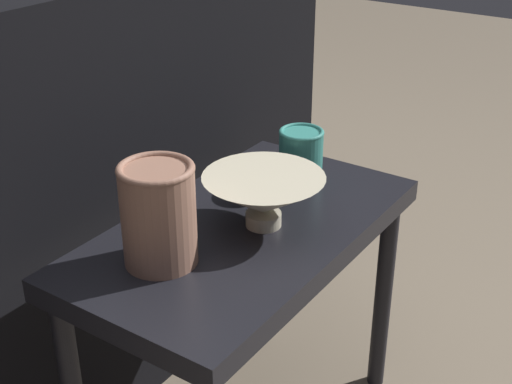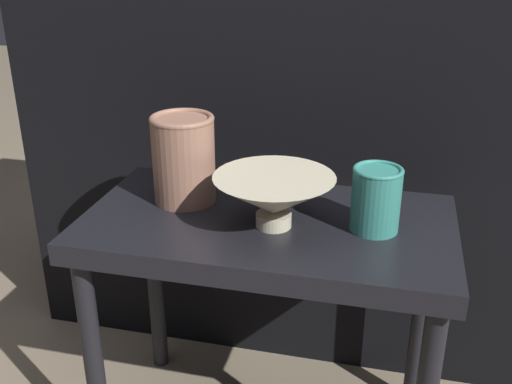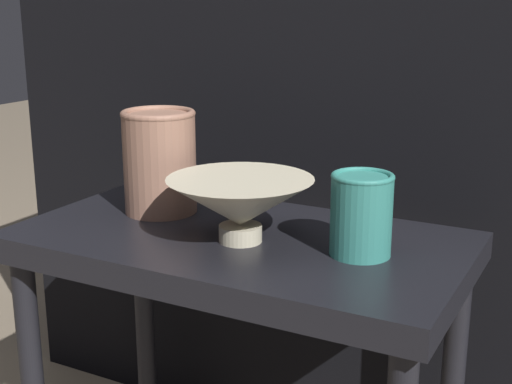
# 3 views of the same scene
# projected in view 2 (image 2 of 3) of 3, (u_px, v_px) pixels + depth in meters

# --- Properties ---
(table) EXTENTS (0.66, 0.37, 0.50)m
(table) POSITION_uv_depth(u_px,v_px,m) (267.00, 252.00, 1.10)
(table) COLOR black
(table) RESTS_ON ground_plane
(couch_backdrop) EXTENTS (1.31, 0.50, 0.88)m
(couch_backdrop) POSITION_uv_depth(u_px,v_px,m) (309.00, 156.00, 1.54)
(couch_backdrop) COLOR black
(couch_backdrop) RESTS_ON ground_plane
(bowl) EXTENTS (0.21, 0.21, 0.09)m
(bowl) POSITION_uv_depth(u_px,v_px,m) (274.00, 196.00, 1.02)
(bowl) COLOR beige
(bowl) RESTS_ON table
(vase_textured_left) EXTENTS (0.12, 0.12, 0.17)m
(vase_textured_left) POSITION_uv_depth(u_px,v_px,m) (184.00, 158.00, 1.11)
(vase_textured_left) COLOR #996B56
(vase_textured_left) RESTS_ON table
(vase_colorful_right) EXTENTS (0.09, 0.09, 0.11)m
(vase_colorful_right) POSITION_uv_depth(u_px,v_px,m) (376.00, 198.00, 1.01)
(vase_colorful_right) COLOR teal
(vase_colorful_right) RESTS_ON table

